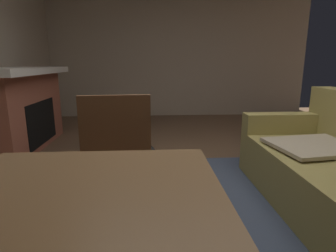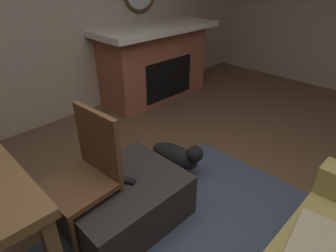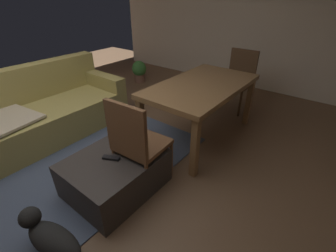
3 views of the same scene
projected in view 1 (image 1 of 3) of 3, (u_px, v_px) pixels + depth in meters
floor at (214, 204)px, 2.21m from camera, size 9.37×9.37×0.00m
wall_left at (174, 49)px, 5.69m from camera, size 0.12×5.61×2.79m
area_rug at (243, 220)px, 1.98m from camera, size 2.60×2.00×0.01m
fireplace at (18, 109)px, 3.53m from camera, size 1.84×0.76×1.06m
ottoman_coffee_table at (140, 200)px, 1.90m from camera, size 0.87×0.71×0.37m
tv_remote at (140, 173)px, 1.87m from camera, size 0.12×0.17×0.02m
dining_chair_west at (116, 165)px, 1.64m from camera, size 0.47×0.47×0.93m
small_dog at (128, 164)px, 2.61m from camera, size 0.28×0.57×0.30m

